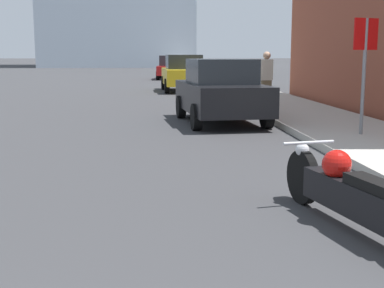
# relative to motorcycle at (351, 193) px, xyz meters

# --- Properties ---
(sidewalk) EXTENTS (2.51, 240.00, 0.15)m
(sidewalk) POSITION_rel_motorcycle_xyz_m (2.35, 35.33, -0.30)
(sidewalk) COLOR #B2ADA3
(sidewalk) RESTS_ON ground_plane
(motorcycle) EXTENTS (0.80, 2.63, 0.76)m
(motorcycle) POSITION_rel_motorcycle_xyz_m (0.00, 0.00, 0.00)
(motorcycle) COLOR black
(motorcycle) RESTS_ON ground_plane
(parked_car_black) EXTENTS (2.10, 3.96, 1.59)m
(parked_car_black) POSITION_rel_motorcycle_xyz_m (-0.13, 8.30, 0.42)
(parked_car_black) COLOR black
(parked_car_black) RESTS_ON ground_plane
(parked_car_yellow) EXTENTS (2.00, 4.32, 1.67)m
(parked_car_yellow) POSITION_rel_motorcycle_xyz_m (-0.26, 19.82, 0.46)
(parked_car_yellow) COLOR gold
(parked_car_yellow) RESTS_ON ground_plane
(parked_car_red) EXTENTS (2.13, 4.35, 1.59)m
(parked_car_red) POSITION_rel_motorcycle_xyz_m (-0.28, 31.80, 0.41)
(parked_car_red) COLOR red
(parked_car_red) RESTS_ON ground_plane
(stop_sign) EXTENTS (0.57, 0.26, 2.24)m
(stop_sign) POSITION_rel_motorcycle_xyz_m (2.23, 5.20, 1.30)
(stop_sign) COLOR slate
(stop_sign) RESTS_ON sidewalk
(pedestrian) EXTENTS (0.36, 0.23, 1.63)m
(pedestrian) POSITION_rel_motorcycle_xyz_m (1.62, 10.96, 0.60)
(pedestrian) COLOR brown
(pedestrian) RESTS_ON sidewalk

